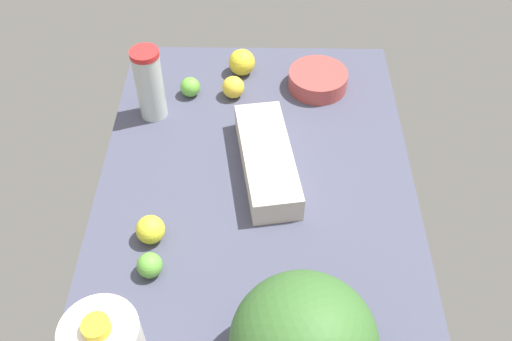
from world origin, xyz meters
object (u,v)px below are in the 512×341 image
object	(u,v)px
egg_carton	(267,159)
mixing_bowl	(318,80)
lemon_loose	(242,62)
lemon_beside_bowl	(233,87)
tumbler_cup	(149,84)
lime_far_back	(150,265)
lemon_by_jug	(150,230)
lime_near_front	(190,87)

from	to	relation	value
egg_carton	mixing_bowl	distance (cm)	34.83
lemon_loose	lemon_beside_bowl	bearing A→B (deg)	168.68
tumbler_cup	lemon_loose	bearing A→B (deg)	-51.99
egg_carton	lemon_loose	xyz separation A→B (cm)	(37.89, 7.23, 0.39)
egg_carton	lime_far_back	bearing A→B (deg)	131.95
tumbler_cup	lemon_by_jug	size ratio (longest dim) A/B	3.19
tumbler_cup	mixing_bowl	world-z (taller)	tumbler_cup
lemon_beside_bowl	lime_near_front	bearing A→B (deg)	88.45
mixing_bowl	lemon_by_jug	distance (cm)	66.08
tumbler_cup	lime_far_back	distance (cm)	50.79
lime_far_back	tumbler_cup	bearing A→B (deg)	6.95
lemon_by_jug	lime_near_front	bearing A→B (deg)	-4.70
lemon_beside_bowl	lime_far_back	distance (cm)	59.48
mixing_bowl	lime_near_front	xyz separation A→B (cm)	(-3.91, 35.42, 0.21)
tumbler_cup	lime_far_back	bearing A→B (deg)	-173.05
egg_carton	tumbler_cup	world-z (taller)	tumbler_cup
tumbler_cup	lime_near_front	size ratio (longest dim) A/B	3.72
tumbler_cup	lemon_beside_bowl	world-z (taller)	tumbler_cup
lime_near_front	mixing_bowl	bearing A→B (deg)	-83.70
lemon_by_jug	mixing_bowl	bearing A→B (deg)	-36.66
lemon_loose	lime_near_front	distance (cm)	17.22
egg_carton	lime_far_back	world-z (taller)	egg_carton
tumbler_cup	lemon_beside_bowl	distance (cm)	23.49
lemon_by_jug	lime_near_front	distance (cm)	49.27
egg_carton	lemon_beside_bowl	distance (cm)	29.09
mixing_bowl	lemon_by_jug	world-z (taller)	lemon_by_jug
mixing_bowl	lemon_by_jug	bearing A→B (deg)	143.34
lemon_by_jug	tumbler_cup	bearing A→B (deg)	7.03
lime_near_front	lemon_by_jug	bearing A→B (deg)	175.30
lemon_loose	lemon_beside_bowl	distance (cm)	10.56
lemon_by_jug	lime_far_back	bearing A→B (deg)	-173.43
mixing_bowl	lime_far_back	bearing A→B (deg)	148.11
lemon_loose	tumbler_cup	bearing A→B (deg)	128.01
tumbler_cup	lemon_loose	xyz separation A→B (cm)	(18.04, -23.08, -6.41)
egg_carton	lemon_beside_bowl	size ratio (longest dim) A/B	5.50
tumbler_cup	lime_near_front	distance (cm)	14.25
lemon_loose	lemon_beside_bowl	size ratio (longest dim) A/B	1.23
lemon_by_jug	lime_far_back	size ratio (longest dim) A/B	1.18
mixing_bowl	lemon_by_jug	xyz separation A→B (cm)	(-53.01, 39.46, 0.67)
egg_carton	lemon_beside_bowl	xyz separation A→B (cm)	(27.56, 9.30, -0.32)
lemon_loose	lime_far_back	bearing A→B (deg)	165.94
egg_carton	tumbler_cup	size ratio (longest dim) A/B	1.66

